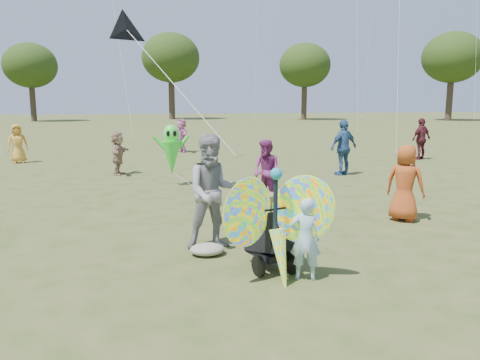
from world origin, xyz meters
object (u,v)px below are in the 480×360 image
object	(u,v)px
adult_man	(213,192)
crowd_j	(182,135)
butterfly_kite	(278,226)
alien_kite	(171,152)
child_girl	(305,239)
crowd_d	(118,153)
crowd_g	(18,144)
crowd_e	(267,171)
jogging_stroller	(268,225)
crowd_h	(421,139)
crowd_c	(344,148)
crowd_a	(405,183)

from	to	relation	value
adult_man	crowd_j	world-z (taller)	adult_man
butterfly_kite	alien_kite	distance (m)	7.57
alien_kite	child_girl	bearing A→B (deg)	-79.97
crowd_d	crowd_g	world-z (taller)	crowd_g
adult_man	crowd_e	size ratio (longest dim) A/B	1.24
jogging_stroller	alien_kite	size ratio (longest dim) A/B	0.65
crowd_g	crowd_j	xyz separation A→B (m)	(6.52, 2.55, 0.03)
crowd_h	jogging_stroller	distance (m)	14.38
adult_man	crowd_c	distance (m)	8.50
crowd_c	crowd_j	distance (m)	9.11
crowd_c	crowd_g	size ratio (longest dim) A/B	1.19
adult_man	alien_kite	size ratio (longest dim) A/B	1.07
child_girl	crowd_h	world-z (taller)	crowd_h
crowd_d	butterfly_kite	xyz separation A→B (m)	(2.52, -9.91, 0.07)
child_girl	crowd_e	world-z (taller)	crowd_e
child_girl	crowd_e	size ratio (longest dim) A/B	0.76
crowd_c	butterfly_kite	world-z (taller)	crowd_c
crowd_d	jogging_stroller	distance (m)	9.62
crowd_j	alien_kite	size ratio (longest dim) A/B	0.91
crowd_j	crowd_e	bearing A→B (deg)	-15.10
child_girl	crowd_h	bearing A→B (deg)	-110.37
adult_man	crowd_a	xyz separation A→B (m)	(4.03, 0.96, -0.16)
crowd_e	jogging_stroller	xyz separation A→B (m)	(-1.09, -4.17, -0.14)
child_girl	jogging_stroller	size ratio (longest dim) A/B	1.01
crowd_g	alien_kite	world-z (taller)	alien_kite
crowd_c	crowd_d	world-z (taller)	crowd_c
crowd_a	crowd_g	bearing A→B (deg)	-2.53
child_girl	adult_man	xyz separation A→B (m)	(-1.01, 1.64, 0.36)
crowd_c	crowd_j	world-z (taller)	crowd_c
crowd_c	crowd_h	xyz separation A→B (m)	(4.81, 3.16, -0.05)
adult_man	crowd_e	xyz separation A→B (m)	(1.74, 3.15, -0.18)
crowd_a	crowd_j	xyz separation A→B (m)	(-3.35, 13.60, 0.01)
crowd_a	butterfly_kite	world-z (taller)	butterfly_kite
crowd_g	crowd_h	xyz separation A→B (m)	(15.92, -2.17, 0.09)
crowd_d	crowd_e	world-z (taller)	crowd_e
child_girl	crowd_h	xyz separation A→B (m)	(9.07, 11.48, 0.28)
child_girl	crowd_g	size ratio (longest dim) A/B	0.75
crowd_c	alien_kite	xyz separation A→B (m)	(-5.57, -0.83, 0.07)
crowd_d	butterfly_kite	distance (m)	10.23
butterfly_kite	crowd_d	bearing A→B (deg)	104.24
crowd_d	crowd_a	bearing A→B (deg)	-127.95
crowd_a	crowd_e	size ratio (longest dim) A/B	1.03
crowd_e	crowd_d	bearing A→B (deg)	-178.76
crowd_d	child_girl	bearing A→B (deg)	-150.68
crowd_e	crowd_h	distance (m)	10.69
crowd_a	crowd_c	bearing A→B (deg)	-56.45
crowd_d	adult_man	bearing A→B (deg)	-154.09
crowd_d	crowd_h	bearing A→B (deg)	-69.55
adult_man	alien_kite	bearing A→B (deg)	91.98
crowd_c	butterfly_kite	bearing A→B (deg)	40.28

